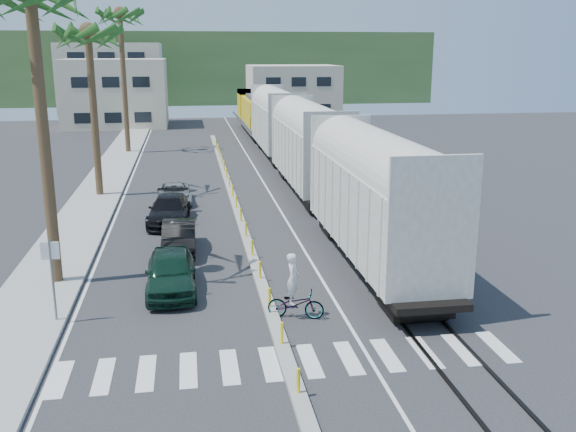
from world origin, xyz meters
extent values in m
plane|color=#28282B|center=(0.00, 0.00, 0.00)|extent=(140.00, 140.00, 0.00)
cube|color=gray|center=(-8.50, 25.00, 0.07)|extent=(3.00, 90.00, 0.15)
cube|color=black|center=(4.28, 28.00, 0.03)|extent=(0.12, 100.00, 0.06)
cube|color=black|center=(5.72, 28.00, 0.03)|extent=(0.12, 100.00, 0.06)
cube|color=gray|center=(0.00, 20.00, 0.07)|extent=(0.45, 60.00, 0.15)
cylinder|color=yellow|center=(0.00, -4.00, 0.50)|extent=(0.10, 0.10, 0.70)
cylinder|color=yellow|center=(0.00, -1.00, 0.50)|extent=(0.10, 0.10, 0.70)
cylinder|color=yellow|center=(0.00, 2.00, 0.50)|extent=(0.10, 0.10, 0.70)
cylinder|color=yellow|center=(0.00, 5.00, 0.50)|extent=(0.10, 0.10, 0.70)
cylinder|color=yellow|center=(0.00, 8.00, 0.50)|extent=(0.10, 0.10, 0.70)
cylinder|color=yellow|center=(0.00, 11.00, 0.50)|extent=(0.10, 0.10, 0.70)
cylinder|color=yellow|center=(0.00, 14.00, 0.50)|extent=(0.10, 0.10, 0.70)
cylinder|color=yellow|center=(0.00, 17.00, 0.50)|extent=(0.10, 0.10, 0.70)
cylinder|color=yellow|center=(0.00, 20.00, 0.50)|extent=(0.10, 0.10, 0.70)
cylinder|color=yellow|center=(0.00, 23.00, 0.50)|extent=(0.10, 0.10, 0.70)
cylinder|color=yellow|center=(0.00, 26.00, 0.50)|extent=(0.10, 0.10, 0.70)
cylinder|color=yellow|center=(0.00, 29.00, 0.50)|extent=(0.10, 0.10, 0.70)
cylinder|color=yellow|center=(0.00, 32.00, 0.50)|extent=(0.10, 0.10, 0.70)
cylinder|color=yellow|center=(0.00, 35.00, 0.50)|extent=(0.10, 0.10, 0.70)
cylinder|color=yellow|center=(0.00, 38.00, 0.50)|extent=(0.10, 0.10, 0.70)
cylinder|color=yellow|center=(0.00, 41.00, 0.50)|extent=(0.10, 0.10, 0.70)
cube|color=silver|center=(0.00, -2.00, 0.01)|extent=(14.00, 2.20, 0.01)
cube|color=silver|center=(-6.80, 25.00, 0.00)|extent=(0.12, 90.00, 0.01)
cube|color=silver|center=(2.50, 25.00, 0.00)|extent=(0.12, 90.00, 0.01)
cube|color=#AEADA0|center=(5.00, 6.03, 2.70)|extent=(3.00, 12.88, 3.40)
cylinder|color=#AEADA0|center=(5.00, 6.03, 4.40)|extent=(2.90, 12.58, 2.90)
cube|color=black|center=(5.00, 6.03, 0.50)|extent=(2.60, 12.88, 1.00)
cube|color=#AEADA0|center=(5.00, 21.03, 2.70)|extent=(3.00, 12.88, 3.40)
cylinder|color=#AEADA0|center=(5.00, 21.03, 4.40)|extent=(2.90, 12.58, 2.90)
cube|color=black|center=(5.00, 21.03, 0.50)|extent=(2.60, 12.88, 1.00)
cube|color=#AEADA0|center=(5.00, 36.03, 2.70)|extent=(3.00, 12.88, 3.40)
cylinder|color=#AEADA0|center=(5.00, 36.03, 4.40)|extent=(2.90, 12.58, 2.90)
cube|color=black|center=(5.00, 36.03, 0.50)|extent=(2.60, 12.88, 1.00)
cube|color=#4C4C4F|center=(5.00, 52.03, 1.05)|extent=(3.00, 17.00, 0.50)
cube|color=gold|center=(5.00, 51.03, 2.60)|extent=(2.70, 12.24, 2.60)
cube|color=gold|center=(5.00, 57.81, 2.90)|extent=(3.00, 3.74, 3.20)
cube|color=black|center=(5.00, 52.03, 0.45)|extent=(2.60, 13.60, 0.90)
cylinder|color=brown|center=(-8.00, 6.00, 5.50)|extent=(0.44, 0.44, 11.00)
cylinder|color=brown|center=(-8.30, 22.00, 5.00)|extent=(0.44, 0.44, 10.00)
sphere|color=#22551A|center=(-8.30, 22.00, 10.15)|extent=(3.20, 3.20, 3.20)
cylinder|color=brown|center=(-8.00, 40.00, 6.00)|extent=(0.44, 0.44, 12.00)
sphere|color=#22551A|center=(-8.00, 40.00, 12.15)|extent=(3.20, 3.20, 3.20)
cylinder|color=slate|center=(-7.30, 2.00, 1.50)|extent=(0.08, 0.08, 3.00)
cube|color=silver|center=(-7.30, 2.00, 2.60)|extent=(0.60, 0.04, 0.60)
cube|color=#B7AE92|center=(-11.00, 62.00, 4.00)|extent=(12.00, 10.00, 8.00)
cube|color=#B7AE92|center=(-13.00, 78.00, 5.00)|extent=(14.00, 12.00, 10.00)
cube|color=#B7AE92|center=(12.00, 70.00, 3.50)|extent=(12.00, 10.00, 7.00)
cube|color=#385628|center=(0.00, 100.00, 6.00)|extent=(80.00, 20.00, 12.00)
imported|color=black|center=(-3.49, 4.47, 0.80)|extent=(2.00, 4.72, 1.59)
imported|color=black|center=(-3.22, 9.43, 0.70)|extent=(1.61, 4.31, 1.41)
imported|color=black|center=(-3.79, 14.71, 0.73)|extent=(2.83, 5.35, 1.46)
imported|color=#9D9FA2|center=(-3.58, 19.40, 0.59)|extent=(2.38, 4.45, 1.18)
imported|color=#9EA0A5|center=(0.82, 1.23, 0.52)|extent=(1.81, 2.36, 1.03)
imported|color=silver|center=(0.72, 1.23, 1.45)|extent=(0.90, 0.81, 1.80)
camera|label=1|loc=(-2.66, -19.16, 9.02)|focal=40.00mm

